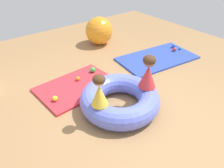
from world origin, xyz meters
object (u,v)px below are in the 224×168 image
child_in_yellow (99,91)px  exercise_ball_large (99,31)px  play_ball_yellow (55,98)px  child_in_red (148,72)px  play_ball_teal (180,48)px  play_ball_blue (174,46)px  play_ball_green (93,70)px  play_ball_red (174,49)px  inflatable_cushion (120,99)px  play_ball_orange (78,79)px

child_in_yellow → exercise_ball_large: size_ratio=0.70×
child_in_yellow → play_ball_yellow: 1.01m
child_in_red → play_ball_teal: size_ratio=8.53×
play_ball_blue → play_ball_green: bearing=173.8°
play_ball_yellow → play_ball_red: size_ratio=1.04×
child_in_red → play_ball_red: 2.18m
play_ball_blue → exercise_ball_large: 1.88m
child_in_red → play_ball_teal: 2.33m
play_ball_blue → play_ball_red: size_ratio=1.10×
play_ball_blue → play_ball_teal: bearing=-78.5°
play_ball_yellow → play_ball_blue: bearing=2.7°
inflatable_cushion → play_ball_blue: (2.46, 0.90, -0.08)m
play_ball_green → inflatable_cushion: bearing=-102.3°
play_ball_teal → play_ball_red: 0.18m
play_ball_yellow → play_ball_red: (3.07, 0.01, -0.00)m
inflatable_cushion → play_ball_blue: bearing=20.1°
child_in_yellow → exercise_ball_large: (1.66, 2.37, -0.23)m
play_ball_blue → exercise_ball_large: size_ratio=0.15×
play_ball_green → play_ball_red: bearing=-10.3°
play_ball_teal → play_ball_blue: (-0.03, 0.17, 0.02)m
inflatable_cushion → play_ball_red: inflatable_cushion is taller
play_ball_red → play_ball_green: play_ball_green is taller
child_in_yellow → play_ball_red: size_ratio=5.29×
play_ball_red → play_ball_orange: play_ball_red is taller
play_ball_teal → play_ball_green: 2.28m
child_in_yellow → play_ball_blue: size_ratio=4.80×
child_in_yellow → play_ball_red: child_in_yellow is taller
play_ball_teal → exercise_ball_large: size_ratio=0.09×
play_ball_blue → play_ball_red: (-0.14, -0.14, -0.00)m
play_ball_yellow → play_ball_blue: play_ball_blue is taller
play_ball_blue → play_ball_green: play_ball_green is taller
play_ball_orange → play_ball_red: bearing=-6.7°
inflatable_cushion → child_in_red: (0.41, -0.16, 0.43)m
play_ball_orange → child_in_yellow: bearing=-104.5°
child_in_red → play_ball_yellow: 1.56m
play_ball_yellow → play_ball_red: bearing=0.3°
child_in_yellow → child_in_red: (0.84, -0.09, 0.03)m
play_ball_blue → play_ball_orange: size_ratio=1.24×
play_ball_blue → play_ball_orange: play_ball_blue is taller
play_ball_teal → play_ball_yellow: size_ratio=0.67×
play_ball_green → exercise_ball_large: bearing=49.6°
inflatable_cushion → play_ball_red: 2.44m
play_ball_green → exercise_ball_large: size_ratio=0.16×
child_in_red → inflatable_cushion: bearing=155.1°
child_in_red → play_ball_green: size_ratio=4.98×
play_ball_orange → play_ball_green: bearing=12.6°
child_in_yellow → inflatable_cushion: bearing=155.0°
play_ball_teal → play_ball_yellow: (-3.25, 0.02, 0.02)m
exercise_ball_large → play_ball_orange: bearing=-137.8°
play_ball_green → play_ball_teal: bearing=-10.3°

